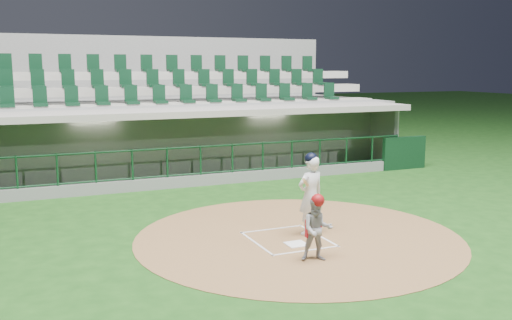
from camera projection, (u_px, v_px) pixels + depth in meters
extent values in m
plane|color=#164012|center=(282.00, 236.00, 12.68)|extent=(120.00, 120.00, 0.00)
cylinder|color=brown|center=(298.00, 237.00, 12.61)|extent=(7.20, 7.20, 0.01)
cube|color=white|center=(296.00, 244.00, 12.04)|extent=(0.43, 0.43, 0.02)
cube|color=silver|center=(256.00, 243.00, 12.11)|extent=(0.05, 1.80, 0.01)
cube|color=white|center=(318.00, 235.00, 12.69)|extent=(0.05, 1.80, 0.01)
cube|color=silver|center=(272.00, 229.00, 13.17)|extent=(1.55, 0.05, 0.01)
cube|color=white|center=(306.00, 251.00, 11.63)|extent=(1.55, 0.05, 0.01)
cube|color=slate|center=(188.00, 193.00, 19.58)|extent=(15.00, 3.00, 0.10)
cube|color=gray|center=(175.00, 147.00, 20.80)|extent=(15.00, 0.20, 2.70)
cube|color=#B7B3A2|center=(175.00, 140.00, 20.66)|extent=(13.50, 0.04, 0.90)
cube|color=slate|center=(372.00, 141.00, 22.25)|extent=(0.20, 3.00, 2.70)
cube|color=gray|center=(188.00, 110.00, 18.89)|extent=(15.40, 3.50, 0.20)
cube|color=slate|center=(201.00, 181.00, 18.06)|extent=(15.00, 0.15, 0.40)
cube|color=black|center=(200.00, 132.00, 17.80)|extent=(15.00, 0.01, 0.95)
cube|color=brown|center=(179.00, 180.00, 20.49)|extent=(12.75, 0.40, 0.45)
cube|color=white|center=(94.00, 117.00, 17.98)|extent=(1.30, 0.35, 0.04)
cube|color=white|center=(267.00, 111.00, 20.30)|extent=(1.30, 0.35, 0.04)
cube|color=black|center=(404.00, 153.00, 20.95)|extent=(1.80, 0.18, 1.20)
imported|color=maroon|center=(109.00, 167.00, 19.03)|extent=(1.17, 0.82, 1.85)
imported|color=maroon|center=(229.00, 161.00, 20.77)|extent=(0.87, 0.62, 1.67)
imported|color=#A8121D|center=(322.00, 156.00, 22.34)|extent=(1.47, 0.77, 1.52)
cube|color=gray|center=(163.00, 134.00, 22.25)|extent=(17.00, 6.50, 2.50)
cube|color=#9E9B8F|center=(173.00, 107.00, 20.71)|extent=(16.60, 0.95, 0.30)
cube|color=gray|center=(166.00, 90.00, 21.48)|extent=(16.60, 0.95, 0.30)
cube|color=#A7A296|center=(159.00, 75.00, 22.26)|extent=(16.60, 0.95, 0.30)
cube|color=slate|center=(144.00, 95.00, 25.08)|extent=(17.00, 0.25, 5.05)
imported|color=white|center=(311.00, 196.00, 12.66)|extent=(0.71, 0.53, 1.77)
sphere|color=black|center=(311.00, 159.00, 12.52)|extent=(0.28, 0.28, 0.28)
cylinder|color=tan|center=(306.00, 183.00, 12.28)|extent=(0.58, 0.79, 0.39)
imported|color=#98989D|center=(317.00, 229.00, 10.96)|extent=(0.73, 0.64, 1.24)
sphere|color=maroon|center=(318.00, 200.00, 10.87)|extent=(0.26, 0.26, 0.26)
cube|color=#B51320|center=(313.00, 228.00, 11.10)|extent=(0.32, 0.10, 0.35)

